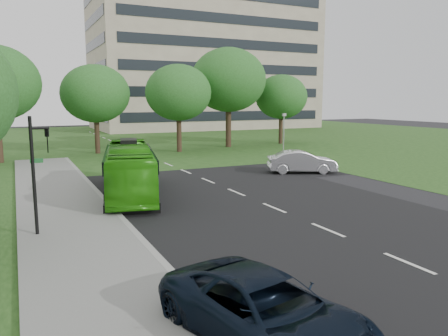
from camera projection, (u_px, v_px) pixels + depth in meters
name	position (u px, v px, depth m)	size (l,w,h in m)	color
ground	(298.00, 218.00, 19.20)	(160.00, 160.00, 0.00)	black
street_surfaces	(148.00, 158.00, 39.30)	(120.00, 120.00, 0.15)	black
office_building	(204.00, 61.00, 81.87)	(40.10, 20.10, 25.00)	gray
tree_park_b	(95.00, 94.00, 41.72)	(6.51, 6.51, 8.54)	black
tree_park_c	(178.00, 93.00, 43.09)	(6.53, 6.53, 8.67)	black
tree_park_d	(228.00, 80.00, 47.52)	(8.18, 8.18, 10.82)	black
tree_park_e	(281.00, 97.00, 51.48)	(6.12, 6.12, 8.15)	black
bus	(130.00, 170.00, 23.79)	(2.34, 9.99, 2.78)	#2C9711
sedan	(302.00, 162.00, 31.10)	(1.69, 4.84, 1.60)	silver
suv	(265.00, 311.00, 9.18)	(2.46, 5.34, 1.48)	black
traffic_light	(37.00, 167.00, 16.14)	(0.73, 0.21, 4.57)	black
camera_pole	(284.00, 128.00, 41.90)	(0.35, 0.31, 3.91)	gray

